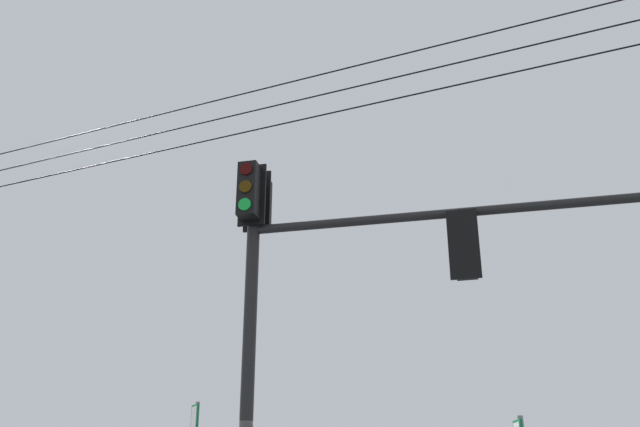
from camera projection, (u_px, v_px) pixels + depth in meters
signal_mast_assembly at (316, 272)px, 10.57m from camera, size 4.55×4.95×6.47m
overhead_wire_span at (342, 90)px, 11.28m from camera, size 17.18×29.51×1.32m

